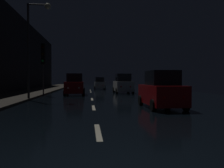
# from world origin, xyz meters

# --- Properties ---
(ground) EXTENTS (25.82, 84.00, 0.02)m
(ground) POSITION_xyz_m (0.00, 24.50, -0.01)
(ground) COLOR black
(sidewalk_left) EXTENTS (4.40, 84.00, 0.15)m
(sidewalk_left) POSITION_xyz_m (-6.71, 24.50, 0.07)
(sidewalk_left) COLOR #38332B
(sidewalk_left) RESTS_ON ground
(lane_centerline) EXTENTS (0.16, 28.92, 0.01)m
(lane_centerline) POSITION_xyz_m (0.00, 16.09, 0.01)
(lane_centerline) COLOR beige
(lane_centerline) RESTS_ON ground
(traffic_light_far_left) EXTENTS (0.35, 0.47, 4.82)m
(traffic_light_far_left) POSITION_xyz_m (-4.41, 18.29, 3.49)
(traffic_light_far_left) COLOR #38383A
(traffic_light_far_left) RESTS_ON ground
(streetlamp_overhead) EXTENTS (1.70, 0.44, 7.09)m
(streetlamp_overhead) POSITION_xyz_m (-4.15, 13.78, 4.71)
(streetlamp_overhead) COLOR #2D2D30
(streetlamp_overhead) RESTS_ON ground
(car_approaching_headlights) EXTENTS (1.94, 4.19, 2.11)m
(car_approaching_headlights) POSITION_xyz_m (-1.63, 19.83, 0.97)
(car_approaching_headlights) COLOR maroon
(car_approaching_headlights) RESTS_ON ground
(car_parked_right_near) EXTENTS (1.82, 3.95, 1.99)m
(car_parked_right_near) POSITION_xyz_m (3.61, 8.42, 0.91)
(car_parked_right_near) COLOR maroon
(car_parked_right_near) RESTS_ON ground
(car_distant_taillights) EXTENTS (1.71, 3.71, 1.87)m
(car_distant_taillights) POSITION_xyz_m (1.49, 33.33, 0.85)
(car_distant_taillights) COLOR silver
(car_distant_taillights) RESTS_ON ground
(car_parked_right_far) EXTENTS (1.98, 4.29, 2.16)m
(car_parked_right_far) POSITION_xyz_m (3.61, 22.43, 0.99)
(car_parked_right_far) COLOR silver
(car_parked_right_far) RESTS_ON ground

